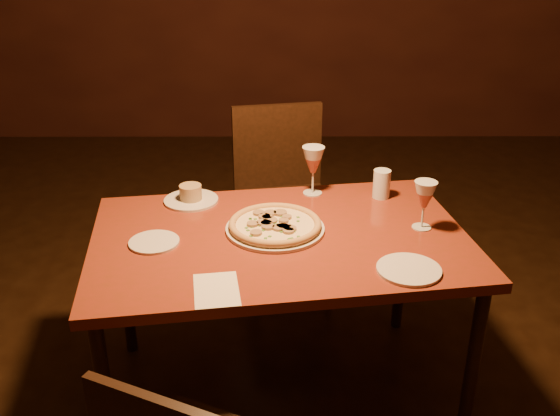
{
  "coord_description": "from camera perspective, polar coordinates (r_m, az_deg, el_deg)",
  "views": [
    {
      "loc": [
        0.19,
        -1.81,
        1.76
      ],
      "look_at": [
        0.19,
        0.24,
        0.81
      ],
      "focal_mm": 40.0,
      "sensor_mm": 36.0,
      "label": 1
    }
  ],
  "objects": [
    {
      "name": "ramekin_saucer",
      "position": [
        2.54,
        -8.15,
        1.08
      ],
      "size": [
        0.22,
        0.22,
        0.07
      ],
      "color": "silver",
      "rests_on": "dining_table"
    },
    {
      "name": "side_plate_left",
      "position": [
        2.24,
        -11.44,
        -3.08
      ],
      "size": [
        0.18,
        0.18,
        0.01
      ],
      "primitive_type": "cylinder",
      "color": "silver",
      "rests_on": "dining_table"
    },
    {
      "name": "wine_glass_right",
      "position": [
        2.33,
        13.01,
        0.26
      ],
      "size": [
        0.08,
        0.08,
        0.18
      ],
      "primitive_type": null,
      "color": "#A85446",
      "rests_on": "dining_table"
    },
    {
      "name": "wine_glass_far",
      "position": [
        2.56,
        3.04,
        3.44
      ],
      "size": [
        0.09,
        0.09,
        0.2
      ],
      "primitive_type": null,
      "color": "#A85446",
      "rests_on": "dining_table"
    },
    {
      "name": "side_plate_near",
      "position": [
        2.07,
        11.7,
        -5.53
      ],
      "size": [
        0.21,
        0.21,
        0.01
      ],
      "primitive_type": "cylinder",
      "color": "silver",
      "rests_on": "dining_table"
    },
    {
      "name": "water_tumbler",
      "position": [
        2.57,
        9.27,
        2.19
      ],
      "size": [
        0.07,
        0.07,
        0.12
      ],
      "primitive_type": "cylinder",
      "color": "silver",
      "rests_on": "dining_table"
    },
    {
      "name": "chair_far",
      "position": [
        3.11,
        0.23,
        1.52
      ],
      "size": [
        0.53,
        0.53,
        0.94
      ],
      "rotation": [
        0.0,
        0.0,
        0.19
      ],
      "color": "black",
      "rests_on": "floor"
    },
    {
      "name": "dining_table",
      "position": [
        2.29,
        0.01,
        -3.92
      ],
      "size": [
        1.46,
        1.06,
        0.72
      ],
      "rotation": [
        0.0,
        0.0,
        0.15
      ],
      "color": "maroon",
      "rests_on": "floor"
    },
    {
      "name": "menu_card",
      "position": [
        1.95,
        -5.84,
        -7.44
      ],
      "size": [
        0.17,
        0.22,
        0.0
      ],
      "primitive_type": "cube",
      "rotation": [
        0.0,
        0.0,
        0.15
      ],
      "color": "silver",
      "rests_on": "dining_table"
    },
    {
      "name": "pizza_plate",
      "position": [
        2.28,
        -0.46,
        -1.59
      ],
      "size": [
        0.36,
        0.36,
        0.04
      ],
      "color": "silver",
      "rests_on": "dining_table"
    }
  ]
}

